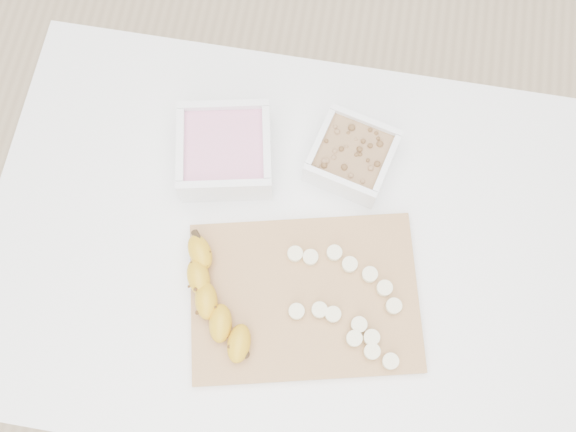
% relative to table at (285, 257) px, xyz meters
% --- Properties ---
extents(ground, '(3.50, 3.50, 0.00)m').
position_rel_table_xyz_m(ground, '(0.00, 0.00, -0.65)').
color(ground, '#C6AD89').
rests_on(ground, ground).
extents(table, '(1.00, 0.70, 0.75)m').
position_rel_table_xyz_m(table, '(0.00, 0.00, 0.00)').
color(table, white).
rests_on(table, ground).
extents(bowl_yogurt, '(0.18, 0.18, 0.07)m').
position_rel_table_xyz_m(bowl_yogurt, '(-0.12, 0.13, 0.13)').
color(bowl_yogurt, white).
rests_on(bowl_yogurt, table).
extents(bowl_granola, '(0.15, 0.15, 0.06)m').
position_rel_table_xyz_m(bowl_granola, '(0.09, 0.16, 0.13)').
color(bowl_granola, white).
rests_on(bowl_granola, table).
extents(cutting_board, '(0.41, 0.33, 0.01)m').
position_rel_table_xyz_m(cutting_board, '(0.05, -0.08, 0.10)').
color(cutting_board, tan).
rests_on(cutting_board, table).
extents(banana, '(0.13, 0.21, 0.04)m').
position_rel_table_xyz_m(banana, '(-0.09, -0.12, 0.13)').
color(banana, gold).
rests_on(banana, cutting_board).
extents(banana_slices, '(0.20, 0.18, 0.02)m').
position_rel_table_xyz_m(banana_slices, '(0.12, -0.08, 0.12)').
color(banana_slices, '#F7EFBE').
rests_on(banana_slices, cutting_board).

